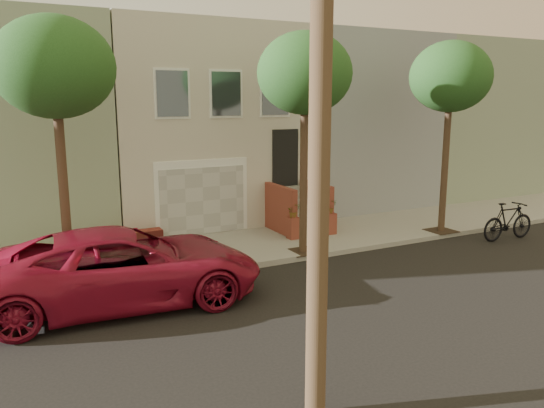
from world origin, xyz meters
TOP-DOWN VIEW (x-y plane):
  - ground at (0.00, 0.00)m, footprint 90.00×90.00m
  - sidewalk at (0.00, 5.35)m, footprint 40.00×3.70m
  - house_row at (0.00, 11.19)m, footprint 33.10×11.70m
  - tree_left at (-5.50, 3.90)m, footprint 2.70×2.57m
  - tree_mid at (1.00, 3.90)m, footprint 2.70×2.57m
  - tree_right at (6.50, 3.90)m, footprint 2.70×2.57m
  - pickup_truck at (-4.49, 2.62)m, footprint 6.48×3.41m
  - motorcycle at (7.98, 2.42)m, footprint 2.15×0.71m

SIDE VIEW (x-z plane):
  - ground at x=0.00m, z-range 0.00..0.00m
  - sidewalk at x=0.00m, z-range 0.00..0.15m
  - motorcycle at x=7.98m, z-range 0.00..1.27m
  - pickup_truck at x=-4.49m, z-range 0.00..1.74m
  - house_row at x=0.00m, z-range 0.14..7.14m
  - tree_left at x=-5.50m, z-range 2.11..8.41m
  - tree_mid at x=1.00m, z-range 2.11..8.41m
  - tree_right at x=6.50m, z-range 2.11..8.41m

